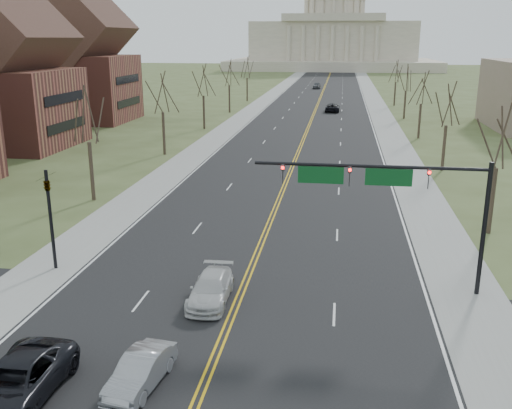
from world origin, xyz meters
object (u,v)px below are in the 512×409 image
(car_sb_inner_lead, at_px, (141,371))
(car_far_nb, at_px, (332,108))
(signal_left, at_px, (50,209))
(car_sb_outer_lead, at_px, (15,382))
(signal_mast, at_px, (387,186))
(car_sb_inner_second, at_px, (211,289))
(car_far_sb, at_px, (317,86))

(car_sb_inner_lead, bearing_deg, car_far_nb, 93.84)
(car_far_nb, bearing_deg, signal_left, 79.93)
(car_sb_inner_lead, bearing_deg, car_sb_outer_lead, -151.67)
(signal_mast, distance_m, car_sb_inner_second, 10.59)
(car_far_nb, height_order, car_far_sb, car_far_sb)
(signal_mast, relative_size, car_sb_inner_lead, 3.00)
(car_sb_inner_lead, relative_size, car_far_sb, 0.84)
(car_sb_inner_lead, height_order, car_sb_inner_second, car_sb_inner_second)
(signal_mast, bearing_deg, car_far_sb, 94.18)
(car_sb_inner_lead, relative_size, car_far_nb, 0.74)
(signal_mast, height_order, car_far_sb, signal_mast)
(signal_mast, xyz_separation_m, car_sb_inner_second, (-8.82, -2.97, -5.06))
(car_far_sb, bearing_deg, signal_mast, -84.16)
(car_sb_inner_lead, xyz_separation_m, car_far_nb, (5.65, 89.24, 0.09))
(car_sb_inner_second, height_order, car_far_sb, car_far_sb)
(car_sb_inner_second, bearing_deg, car_sb_inner_lead, -99.01)
(car_far_sb, bearing_deg, car_sb_inner_lead, -88.51)
(signal_mast, distance_m, car_sb_outer_lead, 19.42)
(signal_mast, bearing_deg, car_far_nb, 93.06)
(car_far_nb, bearing_deg, car_far_sb, -83.54)
(signal_mast, bearing_deg, car_sb_inner_second, -161.35)
(signal_mast, height_order, car_sb_outer_lead, signal_mast)
(car_sb_inner_lead, height_order, car_sb_outer_lead, car_sb_outer_lead)
(car_sb_outer_lead, xyz_separation_m, car_sb_inner_second, (5.31, 9.40, -0.12))
(car_sb_inner_second, relative_size, car_far_nb, 0.87)
(signal_mast, relative_size, car_sb_inner_second, 2.54)
(car_sb_inner_lead, height_order, car_far_sb, car_far_sb)
(car_sb_outer_lead, relative_size, car_far_sb, 1.21)
(signal_left, xyz_separation_m, car_sb_inner_second, (10.13, -2.98, -3.01))
(car_far_nb, bearing_deg, car_sb_outer_lead, 84.33)
(car_sb_inner_lead, bearing_deg, signal_mast, 54.94)
(car_sb_inner_lead, distance_m, car_sb_inner_second, 7.84)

